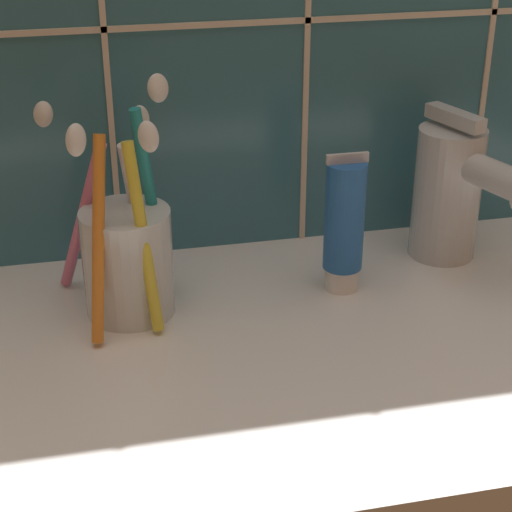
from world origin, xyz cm
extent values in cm
cube|color=white|center=(0.00, 0.00, 1.00)|extent=(67.48, 35.89, 2.00)
cube|color=beige|center=(0.00, 17.35, 22.20)|extent=(77.48, 0.24, 0.50)
cylinder|color=silver|center=(-15.17, 7.34, 6.33)|extent=(7.02, 7.02, 8.66)
cylinder|color=teal|center=(-12.94, 8.46, 10.41)|extent=(3.00, 2.37, 16.14)
ellipsoid|color=white|center=(-11.94, 9.10, 19.52)|extent=(2.35, 2.15, 2.40)
cylinder|color=white|center=(-14.11, 9.34, 9.03)|extent=(2.71, 3.56, 13.45)
ellipsoid|color=white|center=(-13.25, 10.69, 16.74)|extent=(2.22, 2.47, 2.50)
cylinder|color=pink|center=(-18.32, 10.24, 9.17)|extent=(4.97, 5.79, 13.90)
ellipsoid|color=white|center=(-20.47, 12.87, 16.95)|extent=(2.55, 2.70, 2.69)
cylinder|color=orange|center=(-17.32, 4.46, 9.82)|extent=(2.71, 4.94, 15.07)
ellipsoid|color=white|center=(-18.20, 2.29, 18.29)|extent=(2.04, 2.54, 2.57)
cylinder|color=yellow|center=(-14.06, 4.52, 9.59)|extent=(2.43, 3.49, 14.54)
ellipsoid|color=white|center=(-13.36, 3.21, 17.86)|extent=(2.11, 2.42, 2.46)
cylinder|color=white|center=(2.38, 7.34, 3.00)|extent=(2.77, 2.77, 2.00)
cylinder|color=blue|center=(2.38, 7.34, 8.57)|extent=(3.26, 3.26, 9.13)
cube|color=silver|center=(2.38, 7.34, 13.54)|extent=(3.42, 0.36, 0.80)
cylinder|color=silver|center=(13.16, 11.59, 7.88)|extent=(5.89, 5.89, 11.76)
cylinder|color=silver|center=(14.59, 7.56, 11.17)|extent=(5.35, 8.94, 2.65)
cube|color=silver|center=(13.16, 11.59, 14.76)|extent=(3.32, 6.12, 1.20)
camera|label=1|loc=(-18.14, -52.57, 36.91)|focal=60.00mm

